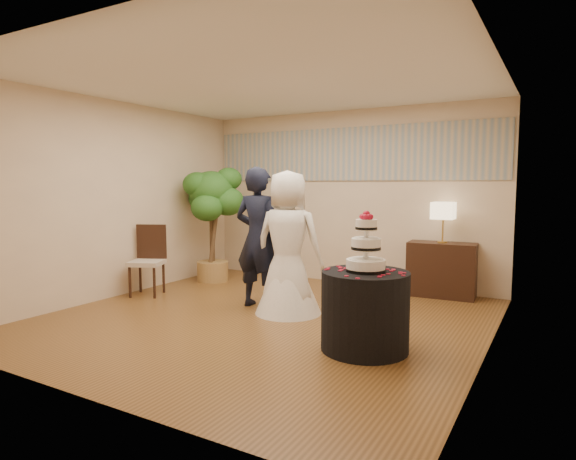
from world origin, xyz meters
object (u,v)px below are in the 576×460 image
Objects in this scene: wedding_cake at (366,241)px; console at (441,270)px; side_chair at (147,261)px; ficus_tree at (212,224)px; bride at (288,243)px; table_lamp at (443,222)px; groom at (258,238)px; cake_table at (365,311)px.

wedding_cake is 2.76m from console.
ficus_tree is at bearing 58.42° from side_chair.
wedding_cake is at bearing -97.06° from console.
table_lamp is at bearing -136.11° from bride.
side_chair is (-3.74, -2.06, -0.56)m from table_lamp.
console is 3.69m from ficus_tree.
groom is at bearing 154.30° from wedding_cake.
wedding_cake is 3.91m from ficus_tree.
groom is 2.16× the size of cake_table.
wedding_cake is at bearing 152.29° from groom.
ficus_tree is (-1.60, 1.03, 0.04)m from groom.
bride reaches higher than console.
groom is 1.84m from side_chair.
wedding_cake is at bearing -33.37° from side_chair.
wedding_cake reaches higher than console.
bride is 1.75× the size of side_chair.
ficus_tree is (-2.09, 1.10, 0.07)m from bride.
console is 0.92× the size of side_chair.
side_chair is at bearing 170.35° from cake_table.
groom is 2.08m from cake_table.
cake_table is at bearing -93.28° from table_lamp.
bride reaches higher than cake_table.
table_lamp reaches higher than cake_table.
groom reaches higher than console.
cake_table is (1.32, -0.80, -0.51)m from bride.
ficus_tree is at bearing -171.65° from console.
side_chair is (-3.74, -2.06, 0.12)m from console.
wedding_cake is 0.58× the size of side_chair.
cake_table is at bearing -97.06° from console.
side_chair reaches higher than cake_table.
groom is at bearing -16.66° from bride.
table_lamp is 3.65m from ficus_tree.
ficus_tree is at bearing -35.66° from bride.
side_chair is (-0.18, -1.29, -0.46)m from ficus_tree.
bride is 2.37m from ficus_tree.
groom is 3.12× the size of wedding_cake.
side_chair reaches higher than console.
cake_table is 2.76m from table_lamp.
groom is at bearing -141.44° from console.
wedding_cake is 1.02× the size of table_lamp.
bride is at bearing 169.18° from groom.
side_chair is (-1.78, -0.26, -0.41)m from groom.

